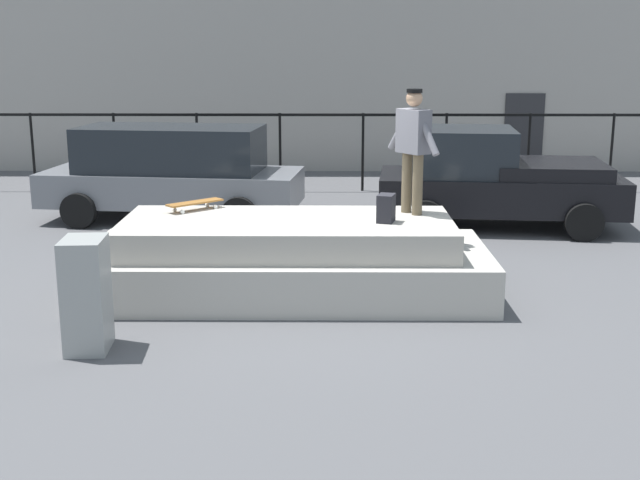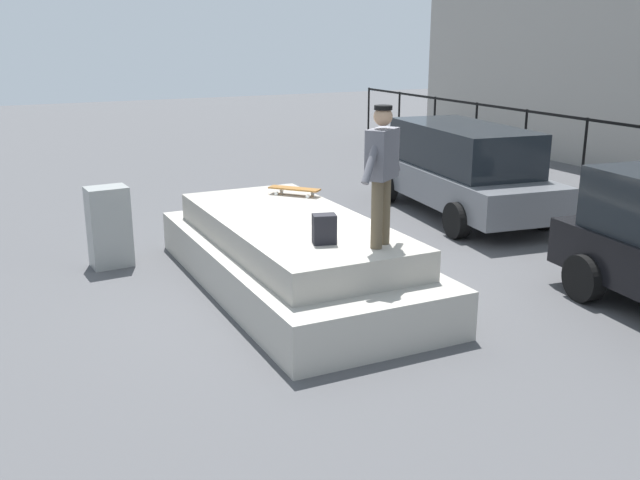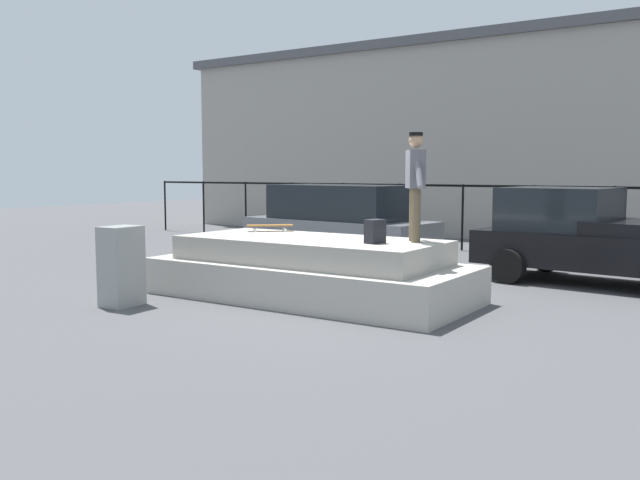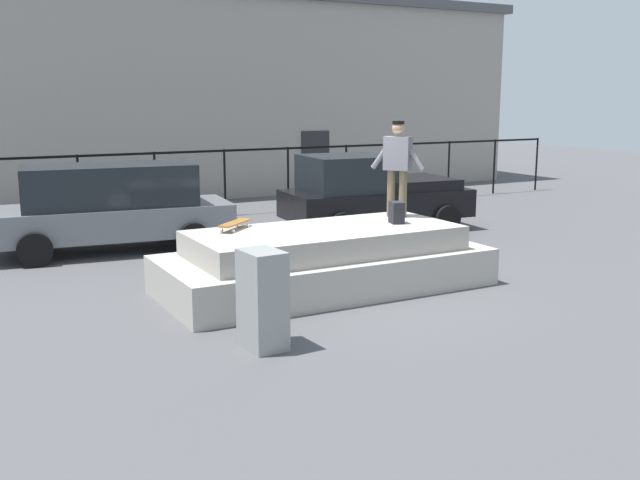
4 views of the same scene
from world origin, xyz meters
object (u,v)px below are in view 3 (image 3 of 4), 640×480
object	(u,v)px
skateboard	(270,226)
car_black_pickup_mid	(591,236)
skateboarder	(415,179)
backpack	(375,231)
car_grey_hatchback_near	(339,220)
utility_box	(121,266)

from	to	relation	value
skateboard	car_black_pickup_mid	bearing A→B (deg)	36.03
skateboarder	car_black_pickup_mid	bearing A→B (deg)	63.78
backpack	car_grey_hatchback_near	size ratio (longest dim) A/B	0.07
skateboarder	utility_box	world-z (taller)	skateboarder
skateboard	utility_box	world-z (taller)	utility_box
skateboard	car_black_pickup_mid	distance (m)	5.92
skateboarder	car_grey_hatchback_near	distance (m)	5.92
skateboard	car_grey_hatchback_near	size ratio (longest dim) A/B	0.15
backpack	skateboarder	bearing A→B (deg)	-18.86
skateboarder	utility_box	distance (m)	4.72
skateboard	car_grey_hatchback_near	distance (m)	4.15
skateboard	car_black_pickup_mid	xyz separation A→B (m)	(4.79, 3.48, -0.21)
utility_box	backpack	bearing A→B (deg)	27.03
backpack	car_black_pickup_mid	world-z (taller)	car_black_pickup_mid
car_grey_hatchback_near	skateboard	bearing A→B (deg)	-75.28
backpack	utility_box	distance (m)	3.94
skateboarder	utility_box	bearing A→B (deg)	-145.70
skateboard	backpack	xyz separation A→B (m)	(2.59, -0.75, 0.08)
backpack	utility_box	xyz separation A→B (m)	(-3.35, -1.99, -0.56)
utility_box	car_black_pickup_mid	bearing A→B (deg)	44.60
skateboard	backpack	size ratio (longest dim) A/B	2.07
car_black_pickup_mid	utility_box	size ratio (longest dim) A/B	3.58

